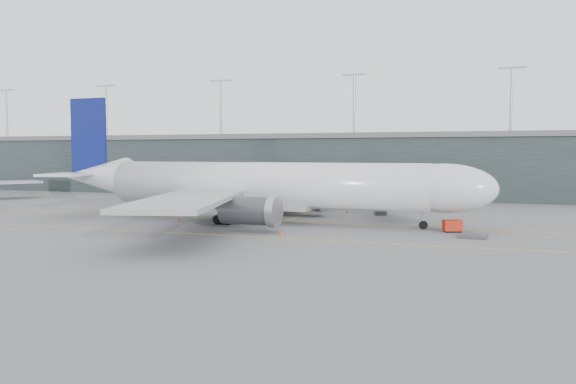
% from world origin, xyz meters
% --- Properties ---
extents(ground, '(320.00, 320.00, 0.00)m').
position_xyz_m(ground, '(0.00, 0.00, 0.00)').
color(ground, '#57575C').
rests_on(ground, ground).
extents(taxiline_a, '(160.00, 0.25, 0.02)m').
position_xyz_m(taxiline_a, '(0.00, -4.00, 0.01)').
color(taxiline_a, gold).
rests_on(taxiline_a, ground).
extents(taxiline_b, '(160.00, 0.25, 0.02)m').
position_xyz_m(taxiline_b, '(0.00, -20.00, 0.01)').
color(taxiline_b, gold).
rests_on(taxiline_b, ground).
extents(taxiline_lead_main, '(0.25, 60.00, 0.02)m').
position_xyz_m(taxiline_lead_main, '(5.00, 20.00, 0.01)').
color(taxiline_lead_main, gold).
rests_on(taxiline_lead_main, ground).
extents(taxiline_lead_adj, '(0.25, 60.00, 0.02)m').
position_xyz_m(taxiline_lead_adj, '(-75.00, 20.00, 0.01)').
color(taxiline_lead_adj, gold).
rests_on(taxiline_lead_adj, ground).
extents(terminal, '(240.00, 36.00, 29.00)m').
position_xyz_m(terminal, '(-0.00, 58.00, 7.62)').
color(terminal, '#1E2828').
rests_on(terminal, ground).
extents(main_aircraft, '(71.01, 66.80, 19.94)m').
position_xyz_m(main_aircraft, '(1.54, -5.29, 5.59)').
color(main_aircraft, silver).
rests_on(main_aircraft, ground).
extents(jet_bridge, '(16.08, 43.61, 6.39)m').
position_xyz_m(jet_bridge, '(15.17, 23.02, 4.79)').
color(jet_bridge, '#2E2E33').
rests_on(jet_bridge, ground).
extents(gse_cart, '(2.76, 2.24, 1.63)m').
position_xyz_m(gse_cart, '(29.93, -7.89, 0.91)').
color(gse_cart, '#AF1F0C').
rests_on(gse_cart, ground).
extents(baggage_dolly, '(3.76, 3.19, 0.34)m').
position_xyz_m(baggage_dolly, '(32.52, -12.14, 0.20)').
color(baggage_dolly, '#3E3D43').
rests_on(baggage_dolly, ground).
extents(uld_a, '(2.15, 1.78, 1.83)m').
position_xyz_m(uld_a, '(-3.94, 9.26, 0.96)').
color(uld_a, '#3C3B41').
rests_on(uld_a, ground).
extents(uld_b, '(1.93, 1.63, 1.60)m').
position_xyz_m(uld_b, '(-3.02, 11.02, 0.84)').
color(uld_b, '#3C3B41').
rests_on(uld_b, ground).
extents(uld_c, '(2.30, 2.10, 1.70)m').
position_xyz_m(uld_c, '(0.31, 10.23, 0.90)').
color(uld_c, '#3C3B41').
rests_on(uld_c, ground).
extents(cone_nose, '(0.45, 0.45, 0.72)m').
position_xyz_m(cone_nose, '(36.12, -6.93, 0.36)').
color(cone_nose, '#E8410C').
rests_on(cone_nose, ground).
extents(cone_wing_stbd, '(0.49, 0.49, 0.78)m').
position_xyz_m(cone_wing_stbd, '(9.50, -18.60, 0.39)').
color(cone_wing_stbd, '#CB450B').
rests_on(cone_wing_stbd, ground).
extents(cone_wing_port, '(0.40, 0.40, 0.63)m').
position_xyz_m(cone_wing_port, '(11.33, 11.82, 0.32)').
color(cone_wing_port, '#D2400B').
rests_on(cone_wing_port, ground).
extents(cone_tail, '(0.40, 0.40, 0.64)m').
position_xyz_m(cone_tail, '(-10.18, -9.81, 0.32)').
color(cone_tail, red).
rests_on(cone_tail, ground).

